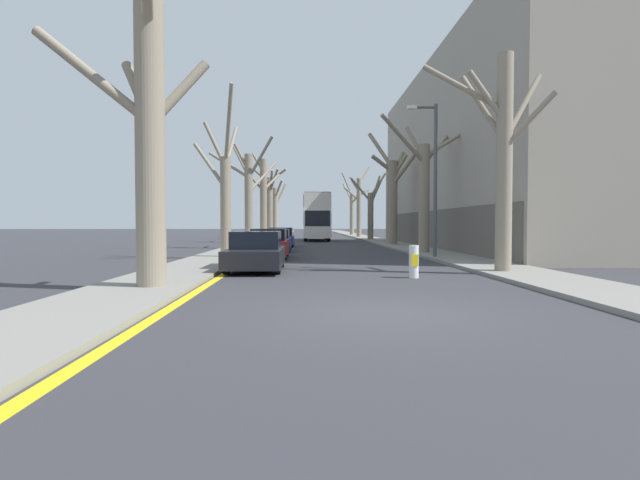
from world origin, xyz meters
TOP-DOWN VIEW (x-y plane):
  - ground_plane at (0.00, 0.00)m, footprint 300.00×300.00m
  - sidewalk_left at (-5.48, 50.00)m, footprint 2.54×120.00m
  - sidewalk_right at (5.48, 50.00)m, footprint 2.54×120.00m
  - building_facade_right at (11.74, 24.50)m, footprint 10.08×31.01m
  - kerb_line_stripe at (-4.03, 50.00)m, footprint 0.24×120.00m
  - street_tree_left_0 at (-5.22, 3.23)m, footprint 4.08×4.29m
  - street_tree_left_1 at (-5.14, 14.30)m, footprint 2.40×3.99m
  - street_tree_left_2 at (-5.15, 23.96)m, footprint 4.43×3.12m
  - street_tree_left_3 at (-4.98, 34.23)m, footprint 2.61×2.63m
  - street_tree_left_4 at (-5.19, 44.67)m, footprint 3.63×2.21m
  - street_tree_left_5 at (-5.23, 55.11)m, footprint 3.74×4.34m
  - street_tree_right_0 at (4.97, 6.92)m, footprint 4.19×2.01m
  - street_tree_right_1 at (4.97, 17.49)m, footprint 4.68×3.85m
  - street_tree_right_2 at (5.08, 27.95)m, footprint 3.22×4.04m
  - street_tree_right_3 at (5.09, 39.68)m, footprint 3.92×2.40m
  - street_tree_right_4 at (5.01, 50.21)m, footprint 3.49×2.06m
  - street_tree_right_5 at (5.23, 60.92)m, footprint 4.06×3.13m
  - double_decker_bus at (-0.29, 40.19)m, footprint 2.51×10.31m
  - parked_car_0 at (-3.13, 8.48)m, footprint 1.86×4.38m
  - parked_car_1 at (-3.13, 14.73)m, footprint 1.79×4.46m
  - parked_car_2 at (-3.13, 20.62)m, footprint 1.71×4.44m
  - parked_car_3 at (-3.13, 26.57)m, footprint 1.83×3.91m
  - lamp_post at (4.48, 13.78)m, footprint 1.40×0.20m
  - traffic_bollard at (1.87, 5.87)m, footprint 0.29×0.31m

SIDE VIEW (x-z plane):
  - ground_plane at x=0.00m, z-range 0.00..0.00m
  - kerb_line_stripe at x=-4.03m, z-range 0.00..0.01m
  - sidewalk_left at x=-5.48m, z-range 0.00..0.12m
  - sidewalk_right at x=5.48m, z-range 0.00..0.12m
  - traffic_bollard at x=1.87m, z-range 0.00..0.99m
  - parked_car_2 at x=-3.13m, z-range -0.03..1.29m
  - parked_car_3 at x=-3.13m, z-range -0.04..1.33m
  - parked_car_0 at x=-3.13m, z-range -0.04..1.33m
  - parked_car_1 at x=-3.13m, z-range -0.03..1.37m
  - double_decker_bus at x=-0.29m, z-range 0.29..4.79m
  - street_tree_right_3 at x=5.09m, z-range -0.39..6.46m
  - street_tree_left_1 at x=-5.14m, z-range -0.78..6.93m
  - street_tree_right_1 at x=4.97m, z-range -0.08..7.11m
  - street_tree_left_5 at x=-5.23m, z-range -0.23..7.39m
  - street_tree_left_2 at x=-5.15m, z-range -0.01..7.27m
  - street_tree_right_5 at x=5.23m, z-range -0.71..8.04m
  - street_tree_right_2 at x=5.08m, z-range -0.52..8.07m
  - street_tree_left_4 at x=-5.19m, z-range 0.06..7.58m
  - street_tree_left_3 at x=-4.98m, z-range 0.03..7.81m
  - street_tree_right_4 at x=5.01m, z-range -0.39..8.24m
  - street_tree_right_0 at x=4.97m, z-range 0.37..7.48m
  - street_tree_left_0 at x=-5.22m, z-range -0.14..8.14m
  - lamp_post at x=4.48m, z-range 0.45..7.57m
  - building_facade_right at x=11.74m, z-range -0.01..12.44m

